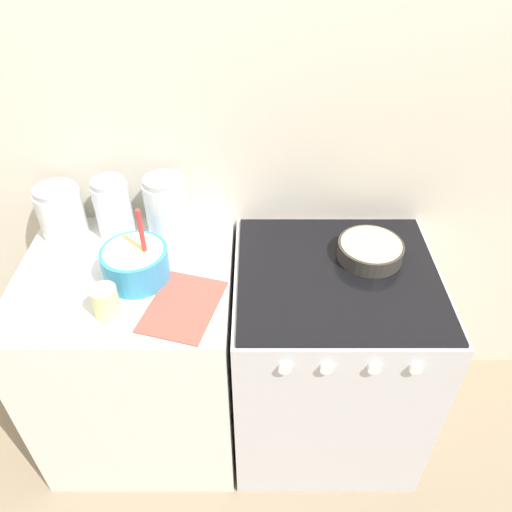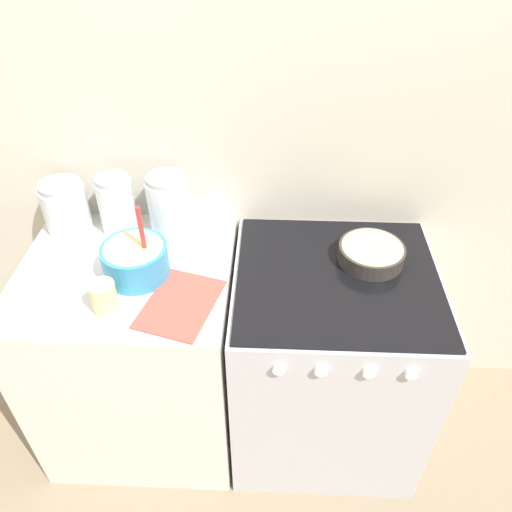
{
  "view_description": "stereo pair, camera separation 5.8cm",
  "coord_description": "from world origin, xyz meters",
  "px_view_note": "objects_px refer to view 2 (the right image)",
  "views": [
    {
      "loc": [
        0.09,
        -0.96,
        2.04
      ],
      "look_at": [
        0.09,
        0.37,
        0.94
      ],
      "focal_mm": 35.0,
      "sensor_mm": 36.0,
      "label": 1
    },
    {
      "loc": [
        0.15,
        -0.96,
        2.04
      ],
      "look_at": [
        0.09,
        0.37,
        0.94
      ],
      "focal_mm": 35.0,
      "sensor_mm": 36.0,
      "label": 2
    }
  ],
  "objects_px": {
    "storage_jar_left": "(66,210)",
    "storage_jar_right": "(170,209)",
    "baking_pan": "(371,253)",
    "storage_jar_middle": "(117,208)",
    "mixing_bowl": "(135,259)",
    "tin_can": "(104,297)",
    "stove": "(326,359)"
  },
  "relations": [
    {
      "from": "storage_jar_left",
      "to": "storage_jar_middle",
      "type": "relative_size",
      "value": 0.87
    },
    {
      "from": "baking_pan",
      "to": "tin_can",
      "type": "bearing_deg",
      "value": -162.15
    },
    {
      "from": "storage_jar_left",
      "to": "storage_jar_right",
      "type": "bearing_deg",
      "value": 0.0
    },
    {
      "from": "storage_jar_right",
      "to": "mixing_bowl",
      "type": "bearing_deg",
      "value": -106.36
    },
    {
      "from": "baking_pan",
      "to": "tin_can",
      "type": "relative_size",
      "value": 2.19
    },
    {
      "from": "stove",
      "to": "baking_pan",
      "type": "xyz_separation_m",
      "value": [
        0.12,
        0.09,
        0.48
      ]
    },
    {
      "from": "stove",
      "to": "mixing_bowl",
      "type": "relative_size",
      "value": 3.21
    },
    {
      "from": "stove",
      "to": "mixing_bowl",
      "type": "xyz_separation_m",
      "value": [
        -0.69,
        -0.02,
        0.51
      ]
    },
    {
      "from": "tin_can",
      "to": "stove",
      "type": "bearing_deg",
      "value": 14.38
    },
    {
      "from": "stove",
      "to": "storage_jar_right",
      "type": "distance_m",
      "value": 0.86
    },
    {
      "from": "storage_jar_middle",
      "to": "tin_can",
      "type": "bearing_deg",
      "value": -82.04
    },
    {
      "from": "stove",
      "to": "storage_jar_middle",
      "type": "height_order",
      "value": "storage_jar_middle"
    },
    {
      "from": "baking_pan",
      "to": "tin_can",
      "type": "xyz_separation_m",
      "value": [
        -0.87,
        -0.28,
        0.02
      ]
    },
    {
      "from": "storage_jar_middle",
      "to": "storage_jar_right",
      "type": "relative_size",
      "value": 0.97
    },
    {
      "from": "baking_pan",
      "to": "mixing_bowl",
      "type": "bearing_deg",
      "value": -172.34
    },
    {
      "from": "mixing_bowl",
      "to": "tin_can",
      "type": "bearing_deg",
      "value": -109.9
    },
    {
      "from": "storage_jar_right",
      "to": "tin_can",
      "type": "xyz_separation_m",
      "value": [
        -0.14,
        -0.43,
        -0.05
      ]
    },
    {
      "from": "mixing_bowl",
      "to": "baking_pan",
      "type": "relative_size",
      "value": 1.19
    },
    {
      "from": "storage_jar_right",
      "to": "storage_jar_left",
      "type": "bearing_deg",
      "value": 180.0
    },
    {
      "from": "baking_pan",
      "to": "storage_jar_middle",
      "type": "relative_size",
      "value": 1.01
    },
    {
      "from": "mixing_bowl",
      "to": "storage_jar_left",
      "type": "relative_size",
      "value": 1.39
    },
    {
      "from": "baking_pan",
      "to": "storage_jar_right",
      "type": "xyz_separation_m",
      "value": [
        -0.74,
        0.15,
        0.07
      ]
    },
    {
      "from": "storage_jar_middle",
      "to": "tin_can",
      "type": "relative_size",
      "value": 2.17
    },
    {
      "from": "storage_jar_left",
      "to": "storage_jar_right",
      "type": "height_order",
      "value": "storage_jar_right"
    },
    {
      "from": "stove",
      "to": "storage_jar_left",
      "type": "distance_m",
      "value": 1.16
    },
    {
      "from": "baking_pan",
      "to": "storage_jar_right",
      "type": "distance_m",
      "value": 0.75
    },
    {
      "from": "mixing_bowl",
      "to": "tin_can",
      "type": "distance_m",
      "value": 0.18
    },
    {
      "from": "baking_pan",
      "to": "storage_jar_middle",
      "type": "xyz_separation_m",
      "value": [
        -0.93,
        0.15,
        0.07
      ]
    },
    {
      "from": "tin_can",
      "to": "storage_jar_middle",
      "type": "bearing_deg",
      "value": 97.96
    },
    {
      "from": "mixing_bowl",
      "to": "baking_pan",
      "type": "distance_m",
      "value": 0.82
    },
    {
      "from": "mixing_bowl",
      "to": "storage_jar_middle",
      "type": "distance_m",
      "value": 0.28
    },
    {
      "from": "stove",
      "to": "storage_jar_left",
      "type": "bearing_deg",
      "value": 166.96
    }
  ]
}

